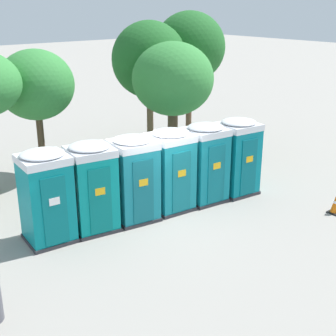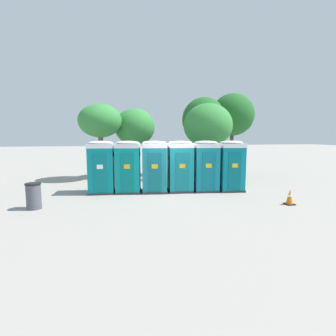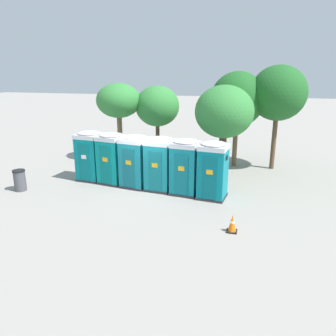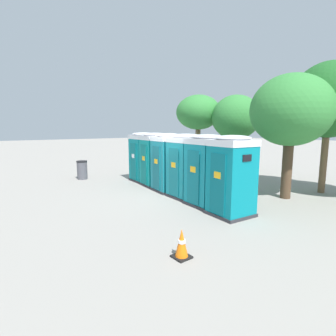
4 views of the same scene
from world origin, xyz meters
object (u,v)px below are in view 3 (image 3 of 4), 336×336
(street_tree_0, at_px, (157,106))
(trash_can, at_px, (20,180))
(portapotty_0, at_px, (91,156))
(portapotty_2, at_px, (135,161))
(portapotty_3, at_px, (160,163))
(street_tree_3, at_px, (278,94))
(portapotty_4, at_px, (185,167))
(traffic_cone, at_px, (232,224))
(street_tree_4, at_px, (119,101))
(portapotty_1, at_px, (112,158))
(street_tree_2, at_px, (224,112))
(street_tree_1, at_px, (238,100))
(portapotty_5, at_px, (213,170))

(street_tree_0, distance_m, trash_can, 8.98)
(portapotty_0, xyz_separation_m, portapotty_2, (2.54, -0.37, 0.00))
(portapotty_3, xyz_separation_m, street_tree_3, (5.22, 5.08, 2.96))
(portapotty_4, relative_size, traffic_cone, 3.97)
(street_tree_4, bearing_deg, portapotty_1, -71.66)
(traffic_cone, bearing_deg, street_tree_4, 133.79)
(portapotty_3, height_order, street_tree_0, street_tree_0)
(trash_can, distance_m, traffic_cone, 10.09)
(street_tree_3, distance_m, street_tree_4, 9.21)
(street_tree_4, height_order, traffic_cone, street_tree_4)
(street_tree_0, bearing_deg, street_tree_2, -28.20)
(street_tree_4, bearing_deg, traffic_cone, -46.21)
(street_tree_0, height_order, street_tree_3, street_tree_3)
(portapotty_1, relative_size, street_tree_1, 0.47)
(street_tree_3, relative_size, street_tree_4, 1.21)
(street_tree_1, bearing_deg, portapotty_2, -131.05)
(street_tree_1, relative_size, street_tree_3, 0.94)
(street_tree_3, xyz_separation_m, traffic_cone, (-1.52, -8.51, -3.93))
(street_tree_1, bearing_deg, portapotty_4, -108.75)
(portapotty_5, distance_m, street_tree_2, 3.98)
(portapotty_1, height_order, street_tree_4, street_tree_4)
(street_tree_0, bearing_deg, trash_can, -122.15)
(street_tree_3, height_order, trash_can, street_tree_3)
(portapotty_4, bearing_deg, portapotty_2, 173.72)
(portapotty_0, xyz_separation_m, street_tree_0, (2.08, 4.84, 2.05))
(street_tree_0, relative_size, trash_can, 4.58)
(portapotty_2, xyz_separation_m, street_tree_4, (-2.68, 4.45, 2.38))
(street_tree_4, bearing_deg, portapotty_5, -37.18)
(street_tree_1, bearing_deg, traffic_cone, -85.78)
(street_tree_0, relative_size, street_tree_1, 0.84)
(portapotty_4, bearing_deg, portapotty_0, 172.72)
(portapotty_5, distance_m, street_tree_1, 6.08)
(street_tree_1, bearing_deg, street_tree_0, 177.39)
(portapotty_0, relative_size, portapotty_4, 1.00)
(trash_can, bearing_deg, street_tree_1, 36.82)
(street_tree_4, bearing_deg, street_tree_2, -13.42)
(street_tree_4, relative_size, traffic_cone, 7.41)
(street_tree_4, bearing_deg, street_tree_3, 3.24)
(portapotty_2, relative_size, portapotty_3, 1.00)
(portapotty_2, relative_size, portapotty_5, 1.00)
(portapotty_2, distance_m, street_tree_0, 5.62)
(portapotty_0, height_order, portapotty_5, same)
(street_tree_0, bearing_deg, portapotty_3, -71.83)
(portapotty_4, relative_size, street_tree_2, 0.53)
(portapotty_2, height_order, portapotty_5, same)
(portapotty_0, xyz_separation_m, street_tree_1, (6.89, 4.62, 2.59))
(street_tree_0, xyz_separation_m, street_tree_3, (6.96, -0.24, 0.91))
(street_tree_0, bearing_deg, street_tree_4, -161.20)
(portapotty_1, xyz_separation_m, street_tree_0, (0.81, 5.01, 2.05))
(trash_can, height_order, traffic_cone, trash_can)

